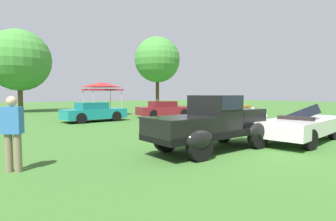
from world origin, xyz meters
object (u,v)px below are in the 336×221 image
(show_car_burgundy, at_px, (164,109))
(canopy_tent_left_field, at_px, (102,86))
(feature_pickup_truck, at_px, (213,122))
(show_car_teal, at_px, (94,112))
(neighbor_convertible, at_px, (301,125))
(show_car_orange, at_px, (231,108))
(spectator_near_truck, at_px, (13,131))

(show_car_burgundy, relative_size, canopy_tent_left_field, 1.59)
(feature_pickup_truck, xyz_separation_m, show_car_teal, (-0.04, 10.63, -0.27))
(neighbor_convertible, height_order, show_car_orange, neighbor_convertible)
(show_car_burgundy, bearing_deg, spectator_near_truck, -137.49)
(show_car_teal, height_order, canopy_tent_left_field, canopy_tent_left_field)
(neighbor_convertible, bearing_deg, feature_pickup_truck, 169.59)
(show_car_orange, bearing_deg, feature_pickup_truck, -140.42)
(neighbor_convertible, xyz_separation_m, show_car_burgundy, (1.55, 11.33, 0.02))
(neighbor_convertible, relative_size, show_car_teal, 1.19)
(neighbor_convertible, xyz_separation_m, canopy_tent_left_field, (-1.58, 15.75, 1.84))
(show_car_orange, bearing_deg, neighbor_convertible, -126.42)
(feature_pickup_truck, distance_m, show_car_orange, 14.44)
(neighbor_convertible, xyz_separation_m, spectator_near_truck, (-9.10, 1.57, 0.33))
(show_car_teal, height_order, spectator_near_truck, spectator_near_truck)
(show_car_teal, height_order, show_car_orange, same)
(show_car_orange, bearing_deg, canopy_tent_left_field, 146.65)
(show_car_orange, height_order, canopy_tent_left_field, canopy_tent_left_field)
(neighbor_convertible, distance_m, show_car_burgundy, 11.43)
(spectator_near_truck, relative_size, canopy_tent_left_field, 0.62)
(neighbor_convertible, distance_m, show_car_orange, 12.31)
(feature_pickup_truck, bearing_deg, show_car_burgundy, 63.16)
(show_car_orange, distance_m, spectator_near_truck, 18.40)
(show_car_teal, distance_m, spectator_near_truck, 11.09)
(feature_pickup_truck, bearing_deg, neighbor_convertible, -10.41)
(feature_pickup_truck, xyz_separation_m, neighbor_convertible, (3.83, -0.70, -0.29))
(show_car_orange, xyz_separation_m, canopy_tent_left_field, (-8.89, 5.85, 1.82))
(neighbor_convertible, distance_m, show_car_teal, 11.98)
(feature_pickup_truck, relative_size, canopy_tent_left_field, 1.66)
(spectator_near_truck, height_order, canopy_tent_left_field, canopy_tent_left_field)
(show_car_burgundy, xyz_separation_m, canopy_tent_left_field, (-3.13, 4.43, 1.82))
(neighbor_convertible, bearing_deg, show_car_orange, 53.58)
(show_car_orange, distance_m, canopy_tent_left_field, 10.79)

